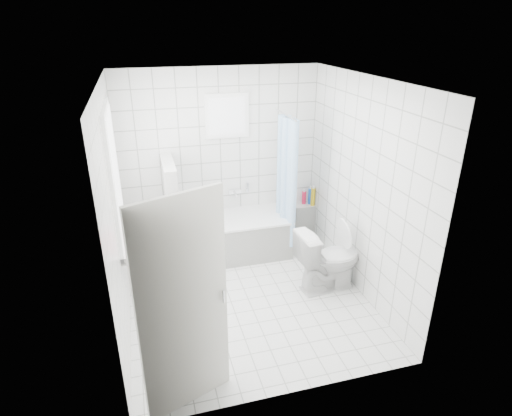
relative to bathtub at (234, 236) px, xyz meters
name	(u,v)px	position (x,y,z in m)	size (l,w,h in m)	color
ground	(248,299)	(-0.08, -1.12, -0.29)	(3.00, 3.00, 0.00)	white
ceiling	(246,80)	(-0.08, -1.12, 2.31)	(3.00, 3.00, 0.00)	white
wall_back	(221,162)	(-0.08, 0.38, 1.01)	(2.80, 0.02, 2.60)	white
wall_front	(294,272)	(-0.08, -2.62, 1.01)	(2.80, 0.02, 2.60)	white
wall_left	(115,216)	(-1.48, -1.12, 1.01)	(0.02, 3.00, 2.60)	white
wall_right	(362,189)	(1.32, -1.12, 1.01)	(0.02, 3.00, 2.60)	white
window_left	(117,178)	(-1.44, -0.82, 1.31)	(0.01, 0.90, 1.40)	white
window_back	(227,116)	(0.02, 0.33, 1.66)	(0.50, 0.01, 0.50)	white
window_sill	(129,239)	(-1.39, -0.82, 0.57)	(0.18, 1.02, 0.08)	white
door	(184,309)	(-0.96, -2.46, 0.71)	(0.04, 0.80, 2.00)	silver
bathtub	(234,236)	(0.00, 0.00, 0.00)	(1.57, 0.77, 0.58)	white
partition_wall	(172,215)	(-0.85, -0.05, 0.46)	(0.15, 0.85, 1.50)	white
tiled_ledge	(305,220)	(1.20, 0.26, -0.02)	(0.40, 0.24, 0.55)	white
toilet	(329,259)	(0.95, -1.15, 0.12)	(0.46, 0.81, 0.82)	white
curtain_rod	(285,115)	(0.72, -0.02, 1.71)	(0.02, 0.02, 0.80)	silver
shower_curtain	(287,182)	(0.72, -0.15, 0.81)	(0.14, 0.48, 1.78)	#4E9BE4
tub_faucet	(235,191)	(0.10, 0.34, 0.56)	(0.18, 0.06, 0.06)	silver
sill_bottles	(128,229)	(-1.38, -0.91, 0.74)	(0.17, 0.78, 0.31)	white
ledge_bottles	(309,197)	(1.24, 0.24, 0.38)	(0.17, 0.16, 0.28)	blue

